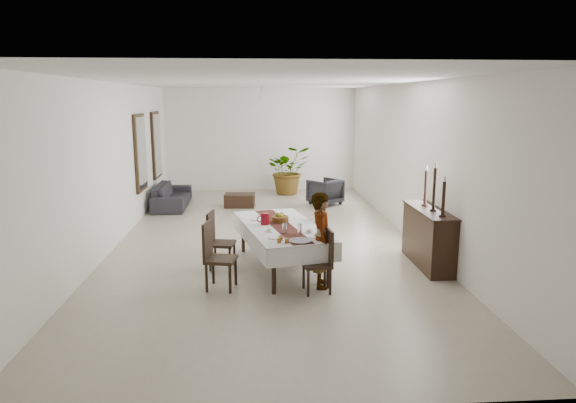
{
  "coord_description": "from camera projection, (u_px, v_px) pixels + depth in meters",
  "views": [
    {
      "loc": [
        -0.26,
        -10.33,
        2.88
      ],
      "look_at": [
        0.37,
        -1.25,
        1.05
      ],
      "focal_mm": 32.0,
      "sensor_mm": 36.0,
      "label": 1
    }
  ],
  "objects": [
    {
      "name": "chair_right_near_leg_fr",
      "position": [
        325.0,
        275.0,
        7.95
      ],
      "size": [
        0.05,
        0.05,
        0.41
      ],
      "primitive_type": "cylinder",
      "rotation": [
        0.0,
        0.0,
        0.11
      ],
      "color": "black",
      "rests_on": "floor"
    },
    {
      "name": "fan_blade_w",
      "position": [
        248.0,
        98.0,
        13.03
      ],
      "size": [
        0.55,
        0.1,
        0.01
      ],
      "primitive_type": "cube",
      "color": "white",
      "rests_on": "fan_hub"
    },
    {
      "name": "candlestick_near_base",
      "position": [
        442.0,
        216.0,
        8.26
      ],
      "size": [
        0.11,
        0.11,
        0.03
      ],
      "primitive_type": "cylinder",
      "color": "black",
      "rests_on": "sideboard_top"
    },
    {
      "name": "sideboard_top",
      "position": [
        430.0,
        210.0,
        8.85
      ],
      "size": [
        0.48,
        1.69,
        0.03
      ],
      "primitive_type": "cube",
      "color": "black",
      "rests_on": "sideboard_body"
    },
    {
      "name": "jam_jar_a",
      "position": [
        287.0,
        241.0,
        7.67
      ],
      "size": [
        0.06,
        0.06,
        0.07
      ],
      "primitive_type": "cylinder",
      "color": "#9A5416",
      "rests_on": "tablecloth_top"
    },
    {
      "name": "wall_left",
      "position": [
        115.0,
        164.0,
        10.17
      ],
      "size": [
        0.02,
        12.0,
        3.2
      ],
      "primitive_type": "cube",
      "color": "white",
      "rests_on": "floor"
    },
    {
      "name": "saucer_left",
      "position": [
        269.0,
        231.0,
        8.33
      ],
      "size": [
        0.15,
        0.15,
        0.01
      ],
      "primitive_type": "cylinder",
      "color": "silver",
      "rests_on": "tablecloth_top"
    },
    {
      "name": "mirror_glass_far",
      "position": [
        157.0,
        145.0,
        14.38
      ],
      "size": [
        0.01,
        0.9,
        1.7
      ],
      "primitive_type": "cube",
      "color": "silver",
      "rests_on": "mirror_frame_far"
    },
    {
      "name": "serving_tray",
      "position": [
        300.0,
        241.0,
        7.76
      ],
      "size": [
        0.36,
        0.36,
        0.02
      ],
      "primitive_type": "cylinder",
      "color": "#424146",
      "rests_on": "tablecloth_top"
    },
    {
      "name": "chair_right_far_seat",
      "position": [
        309.0,
        237.0,
        9.13
      ],
      "size": [
        0.52,
        0.52,
        0.05
      ],
      "primitive_type": "cube",
      "rotation": [
        0.0,
        0.0,
        1.8
      ],
      "color": "black",
      "rests_on": "chair_right_far_leg_fl"
    },
    {
      "name": "mirror_frame_near",
      "position": [
        140.0,
        153.0,
        12.33
      ],
      "size": [
        0.06,
        1.05,
        1.85
      ],
      "primitive_type": "cube",
      "color": "black",
      "rests_on": "wall_left"
    },
    {
      "name": "sideboard_body",
      "position": [
        428.0,
        238.0,
        8.95
      ],
      "size": [
        0.43,
        1.63,
        0.98
      ],
      "primitive_type": "cube",
      "color": "black",
      "rests_on": "floor"
    },
    {
      "name": "red_pitcher",
      "position": [
        265.0,
        219.0,
        8.8
      ],
      "size": [
        0.18,
        0.18,
        0.2
      ],
      "primitive_type": "cylinder",
      "rotation": [
        0.0,
        0.0,
        0.22
      ],
      "color": "maroon",
      "rests_on": "tablecloth_top"
    },
    {
      "name": "candlestick_far_candle",
      "position": [
        427.0,
        168.0,
        8.98
      ],
      "size": [
        0.04,
        0.04,
        0.09
      ],
      "primitive_type": "cylinder",
      "color": "beige",
      "rests_on": "candlestick_far_shaft"
    },
    {
      "name": "coffee_table",
      "position": [
        240.0,
        200.0,
        13.87
      ],
      "size": [
        0.84,
        0.59,
        0.36
      ],
      "primitive_type": "cube",
      "rotation": [
        0.0,
        0.0,
        -0.07
      ],
      "color": "black",
      "rests_on": "floor"
    },
    {
      "name": "tablecloth_drape_right",
      "position": [
        313.0,
        231.0,
        8.94
      ],
      "size": [
        0.57,
        2.51,
        0.3
      ],
      "primitive_type": "cube",
      "rotation": [
        0.0,
        0.0,
        0.22
      ],
      "color": "white",
      "rests_on": "dining_table_top"
    },
    {
      "name": "wine_glass_near",
      "position": [
        300.0,
        229.0,
        8.15
      ],
      "size": [
        0.07,
        0.07,
        0.17
      ],
      "primitive_type": "cylinder",
      "color": "white",
      "rests_on": "tablecloth_top"
    },
    {
      "name": "chair_left_far_leg_fl",
      "position": [
        215.0,
        253.0,
        9.02
      ],
      "size": [
        0.05,
        0.05,
        0.41
      ],
      "primitive_type": "cylinder",
      "rotation": [
        0.0,
        0.0,
        -0.19
      ],
      "color": "black",
      "rests_on": "floor"
    },
    {
      "name": "tablecloth_drape_near",
      "position": [
        305.0,
        255.0,
        7.57
      ],
      "size": [
        1.15,
        0.27,
        0.3
      ],
      "primitive_type": "cube",
      "rotation": [
        0.0,
        0.0,
        0.22
      ],
      "color": "white",
      "rests_on": "dining_table_top"
    },
    {
      "name": "woman",
      "position": [
        322.0,
        240.0,
        7.88
      ],
      "size": [
        0.4,
        0.57,
        1.49
      ],
      "primitive_type": "imported",
      "rotation": [
        0.0,
        0.0,
        1.49
      ],
      "color": "gray",
      "rests_on": "floor"
    },
    {
      "name": "wall_back",
      "position": [
        261.0,
        140.0,
        16.24
      ],
      "size": [
        6.0,
        0.02,
        3.2
      ],
      "primitive_type": "cube",
      "color": "white",
      "rests_on": "floor"
    },
    {
      "name": "chair_left_far_seat",
      "position": [
        222.0,
        244.0,
        8.79
      ],
      "size": [
        0.49,
        0.49,
        0.05
      ],
      "primitive_type": "cube",
      "rotation": [
        0.0,
        0.0,
        -1.76
      ],
      "color": "black",
      "rests_on": "chair_left_far_leg_fl"
    },
    {
      "name": "fan_blade_e",
      "position": [
        276.0,
        98.0,
        13.08
      ],
      "size": [
        0.55,
        0.1,
        0.01
      ],
      "primitive_type": "cube",
      "color": "white",
      "rests_on": "fan_hub"
    },
    {
      "name": "candlestick_near_candle",
      "position": [
        445.0,
        179.0,
        8.14
      ],
      "size": [
        0.04,
        0.04,
        0.09
      ],
      "primitive_type": "cylinder",
      "color": "beige",
      "rests_on": "candlestick_near_shaft"
    },
    {
      "name": "tablecloth_drape_far",
      "position": [
        263.0,
        218.0,
        9.97
      ],
      "size": [
        1.15,
        0.27,
        0.3
      ],
      "primitive_type": "cube",
      "rotation": [
        0.0,
        0.0,
        0.22
      ],
      "color": "white",
      "rests_on": "dining_table_top"
    },
    {
      "name": "wine_glass_mid",
      "position": [
        285.0,
        229.0,
        8.19
      ],
      "size": [
        0.07,
        0.07,
        0.17
      ],
      "primitive_type": "cylinder",
      "color": "silver",
      "rests_on": "tablecloth_top"
    },
    {
      "name": "candlestick_far_base",
      "position": [
        425.0,
        205.0,
        9.11
      ],
      "size": [
        0.11,
        0.11,
        0.03
      ],
      "primitive_type": "cylinder",
      "color": "black",
      "rests_on": "sideboard_top"
    },
    {
      "name": "fan_hub",
      "position": [
        262.0,
        98.0,
        13.05
      ],
      "size": [
        0.16,
        0.16,
        0.08
      ],
      "primitive_type": "cylinder",
      "color": "white",
      "rests_on": "fan_rod"
    },
    {
      "name": "jam_jar_b",
      "position": [
        279.0,
        240.0,
        7.7
      ],
      "size": [
        0.06,
        0.06,
        0.07
      ],
      "primitive_type": "cylinder",
      "color": "#935215",
      "rests_on": "tablecloth_top"
    },
    {
      "name": "chair_right_far_back",
      "position": [
        320.0,
        221.0,
        9.13
      ],
      "size": [
        0.13,
        0.43,
        0.55
      ],
      "primitive_type": "cube",
      "rotation": [
        0.0,
        0.0,
        1.8
      ],
      "color": "black",
      "rests_on": "chair_right_far_seat"
    },
    {
      "name": "candlestick_mid_base",
      "position": [
        433.0,
        210.0,
        8.69
      ],
      "size": [
        0.11,
        0.11,
        0.03
      ],
      "primitive_type": "cylinder",
      "color": "black",
      "rests_on": "sideboard_top"
    },
    {
      "name": "plate_near_left",
      "position": [
        276.0,
        237.0,
        7.96
      ],
      "size": [
        0.24,
        0.24,
        0.01
      ],
      "primitive_type": "cylinder",
      "color": "silver",
      "rests_on": "tablecloth_top"
    },
    {
      "name": "plate_near_right",
      "position": [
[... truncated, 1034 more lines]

